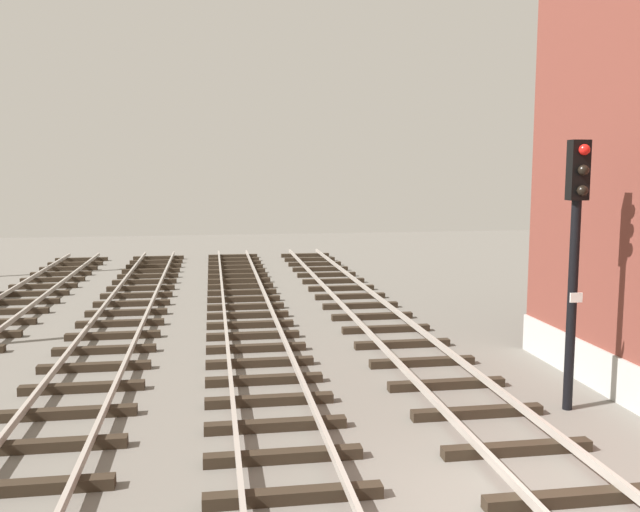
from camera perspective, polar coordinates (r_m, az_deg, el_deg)
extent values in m
plane|color=slate|center=(10.23, 15.89, -19.55)|extent=(80.00, 80.00, 0.00)
cube|color=#2D2319|center=(10.53, 20.12, -18.36)|extent=(2.50, 0.24, 0.18)
cube|color=#2D2319|center=(11.89, 16.04, -15.14)|extent=(2.50, 0.24, 0.18)
cube|color=#2D2319|center=(13.33, 12.92, -12.55)|extent=(2.50, 0.24, 0.18)
cube|color=#2D2319|center=(14.83, 10.45, -10.44)|extent=(2.50, 0.24, 0.18)
cube|color=#2D2319|center=(16.36, 8.47, -8.71)|extent=(2.50, 0.24, 0.18)
cube|color=#2D2319|center=(17.92, 6.85, -7.27)|extent=(2.50, 0.24, 0.18)
cube|color=#2D2319|center=(19.50, 5.49, -6.06)|extent=(2.50, 0.24, 0.18)
cube|color=#2D2319|center=(21.09, 4.35, -5.03)|extent=(2.50, 0.24, 0.18)
cube|color=#2D2319|center=(22.70, 3.36, -4.14)|extent=(2.50, 0.24, 0.18)
cube|color=#2D2319|center=(24.32, 2.51, -3.37)|extent=(2.50, 0.24, 0.18)
cube|color=#2D2319|center=(25.95, 1.77, -2.69)|extent=(2.50, 0.24, 0.18)
cube|color=#2D2319|center=(27.58, 1.12, -2.09)|extent=(2.50, 0.24, 0.18)
cube|color=#2D2319|center=(29.23, 0.54, -1.57)|extent=(2.50, 0.24, 0.18)
cube|color=#2D2319|center=(30.87, 0.02, -1.09)|extent=(2.50, 0.24, 0.18)
cube|color=#2D2319|center=(32.52, -0.44, -0.67)|extent=(2.50, 0.24, 0.18)
cube|color=#2D2319|center=(34.18, -0.86, -0.28)|extent=(2.50, 0.24, 0.18)
cube|color=#2D2319|center=(35.83, -1.25, 0.07)|extent=(2.50, 0.24, 0.18)
cube|color=#9E9389|center=(10.15, 16.42, -18.21)|extent=(0.08, 55.66, 0.14)
cube|color=#9E9389|center=(10.81, 23.64, -16.91)|extent=(0.08, 55.66, 0.14)
cube|color=#2D2319|center=(10.02, -2.20, -19.28)|extent=(2.50, 0.24, 0.18)
cube|color=#2D2319|center=(11.21, -3.04, -16.28)|extent=(2.50, 0.24, 0.18)
cube|color=#2D2319|center=(12.43, -3.69, -13.86)|extent=(2.50, 0.24, 0.18)
cube|color=#2D2319|center=(13.68, -4.22, -11.87)|extent=(2.50, 0.24, 0.18)
cube|color=#2D2319|center=(14.93, -4.65, -10.22)|extent=(2.50, 0.24, 0.18)
cube|color=#2D2319|center=(16.20, -5.01, -8.82)|extent=(2.50, 0.24, 0.18)
cube|color=#2D2319|center=(17.47, -5.32, -7.63)|extent=(2.50, 0.24, 0.18)
cube|color=#2D2319|center=(18.75, -5.58, -6.59)|extent=(2.50, 0.24, 0.18)
cube|color=#2D2319|center=(20.04, -5.81, -5.69)|extent=(2.50, 0.24, 0.18)
cube|color=#2D2319|center=(21.33, -6.01, -4.90)|extent=(2.50, 0.24, 0.18)
cube|color=#2D2319|center=(22.63, -6.19, -4.20)|extent=(2.50, 0.24, 0.18)
cube|color=#2D2319|center=(23.93, -6.35, -3.58)|extent=(2.50, 0.24, 0.18)
cube|color=#2D2319|center=(25.23, -6.49, -3.02)|extent=(2.50, 0.24, 0.18)
cube|color=#2D2319|center=(26.53, -6.62, -2.51)|extent=(2.50, 0.24, 0.18)
cube|color=#2D2319|center=(27.84, -6.73, -2.06)|extent=(2.50, 0.24, 0.18)
cube|color=#2D2319|center=(29.15, -6.84, -1.64)|extent=(2.50, 0.24, 0.18)
cube|color=#2D2319|center=(30.46, -6.93, -1.26)|extent=(2.50, 0.24, 0.18)
cube|color=#2D2319|center=(31.77, -7.02, -0.91)|extent=(2.50, 0.24, 0.18)
cube|color=#2D2319|center=(33.08, -7.10, -0.59)|extent=(2.50, 0.24, 0.18)
cube|color=#2D2319|center=(34.39, -7.18, -0.29)|extent=(2.50, 0.24, 0.18)
cube|color=#2D2319|center=(35.71, -7.25, -0.02)|extent=(2.50, 0.24, 0.18)
cube|color=#9E9389|center=(9.31, -6.39, -20.41)|extent=(0.08, 55.66, 0.14)
cube|color=#9E9389|center=(9.47, 2.91, -19.86)|extent=(0.08, 55.66, 0.14)
cube|color=#2D2319|center=(11.06, -23.38, -17.23)|extent=(2.50, 0.24, 0.18)
cube|color=#2D2319|center=(12.41, -21.62, -14.42)|extent=(2.50, 0.24, 0.18)
cube|color=#2D2319|center=(13.78, -20.24, -12.15)|extent=(2.50, 0.24, 0.18)
cube|color=#2D2319|center=(15.19, -19.13, -10.30)|extent=(2.50, 0.24, 0.18)
cube|color=#2D2319|center=(16.61, -18.22, -8.76)|extent=(2.50, 0.24, 0.18)
cube|color=#2D2319|center=(18.04, -17.45, -7.45)|extent=(2.50, 0.24, 0.18)
cube|color=#2D2319|center=(19.49, -16.81, -6.35)|extent=(2.50, 0.24, 0.18)
cube|color=#2D2319|center=(20.94, -16.26, -5.39)|extent=(2.50, 0.24, 0.18)
cube|color=#2D2319|center=(22.40, -15.78, -4.56)|extent=(2.50, 0.24, 0.18)
cube|color=#2D2319|center=(23.87, -15.36, -3.83)|extent=(2.50, 0.24, 0.18)
cube|color=#2D2319|center=(25.34, -14.98, -3.18)|extent=(2.50, 0.24, 0.18)
cube|color=#2D2319|center=(26.81, -14.66, -2.60)|extent=(2.50, 0.24, 0.18)
cube|color=#2D2319|center=(28.29, -14.36, -2.09)|extent=(2.50, 0.24, 0.18)
cube|color=#2D2319|center=(29.77, -14.09, -1.62)|extent=(2.50, 0.24, 0.18)
cube|color=#2D2319|center=(31.25, -13.85, -1.20)|extent=(2.50, 0.24, 0.18)
cube|color=#2D2319|center=(32.73, -13.64, -0.82)|extent=(2.50, 0.24, 0.18)
cube|color=#2D2319|center=(34.22, -13.44, -0.47)|extent=(2.50, 0.24, 0.18)
cube|color=#2D2319|center=(35.70, -13.25, -0.15)|extent=(2.50, 0.24, 0.18)
cube|color=#2D2319|center=(23.88, -24.53, -4.22)|extent=(2.50, 0.24, 0.18)
cube|color=#2D2319|center=(25.39, -23.58, -3.52)|extent=(2.50, 0.24, 0.18)
cube|color=#2D2319|center=(26.90, -22.74, -2.90)|extent=(2.50, 0.24, 0.18)
cube|color=#2D2319|center=(28.43, -21.98, -2.34)|extent=(2.50, 0.24, 0.18)
cube|color=#2D2319|center=(29.96, -21.31, -1.85)|extent=(2.50, 0.24, 0.18)
cube|color=#2D2319|center=(31.50, -20.70, -1.40)|extent=(2.50, 0.24, 0.18)
cube|color=#2D2319|center=(33.04, -20.15, -0.99)|extent=(2.50, 0.24, 0.18)
cube|color=#2D2319|center=(34.59, -19.64, -0.62)|extent=(2.50, 0.24, 0.18)
cube|color=#2D2319|center=(36.14, -19.18, -0.28)|extent=(2.50, 0.24, 0.18)
cylinder|color=black|center=(13.75, 20.18, -3.97)|extent=(0.18, 0.18, 3.99)
cube|color=black|center=(13.50, 20.66, 6.69)|extent=(0.36, 0.24, 1.10)
sphere|color=red|center=(13.35, 21.11, 8.24)|extent=(0.20, 0.20, 0.20)
sphere|color=black|center=(13.35, 21.04, 6.67)|extent=(0.20, 0.20, 0.20)
sphere|color=black|center=(13.35, 20.97, 5.10)|extent=(0.20, 0.20, 0.20)
cube|color=white|center=(13.59, 20.51, -3.26)|extent=(0.24, 0.03, 0.18)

